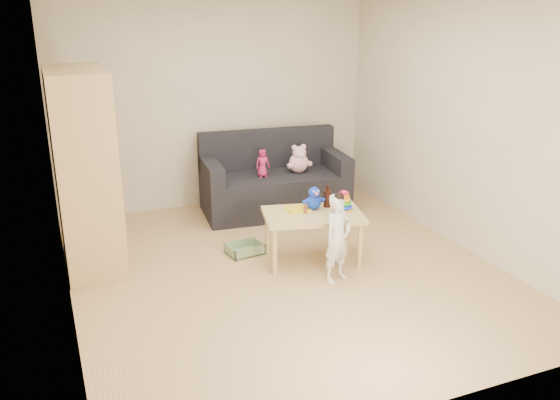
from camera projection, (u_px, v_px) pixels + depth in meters
name	position (u px, v px, depth m)	size (l,w,h in m)	color
room	(285.00, 142.00, 5.43)	(4.50, 4.50, 4.50)	tan
wardrobe	(85.00, 171.00, 5.71)	(0.54, 1.08, 1.95)	#EED182
sofa	(275.00, 193.00, 7.39)	(1.76, 0.88, 0.49)	black
play_table	(313.00, 237.00, 6.00)	(0.98, 0.62, 0.51)	#E0C07B
storage_bin	(245.00, 249.00, 6.23)	(0.36, 0.27, 0.11)	gray
toddler	(338.00, 239.00, 5.54)	(0.31, 0.20, 0.83)	silver
pink_bear	(299.00, 161.00, 7.32)	(0.26, 0.22, 0.30)	#FFBBCB
doll	(263.00, 163.00, 7.13)	(0.17, 0.11, 0.33)	#C2245A
ring_stacker	(344.00, 203.00, 5.97)	(0.18, 0.18, 0.20)	#CA960A
brown_bottle	(327.00, 198.00, 6.07)	(0.08, 0.08, 0.22)	black
blue_plush	(314.00, 198.00, 5.99)	(0.20, 0.16, 0.24)	blue
wooden_figure	(306.00, 208.00, 5.89)	(0.04, 0.04, 0.11)	brown
yellow_book	(297.00, 209.00, 6.00)	(0.22, 0.22, 0.02)	yellow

